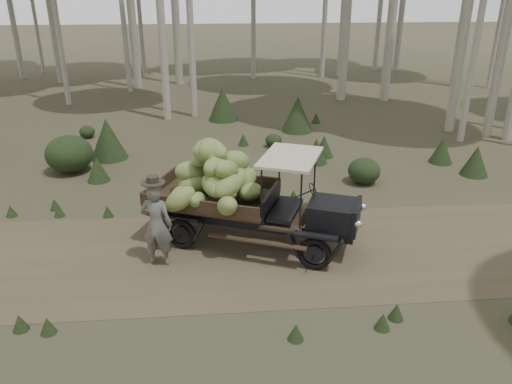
# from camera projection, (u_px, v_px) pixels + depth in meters

# --- Properties ---
(ground) EXTENTS (120.00, 120.00, 0.00)m
(ground) POSITION_uv_depth(u_px,v_px,m) (214.00, 256.00, 10.46)
(ground) COLOR #473D2B
(ground) RESTS_ON ground
(dirt_track) EXTENTS (70.00, 4.00, 0.01)m
(dirt_track) POSITION_uv_depth(u_px,v_px,m) (214.00, 256.00, 10.46)
(dirt_track) COLOR brown
(dirt_track) RESTS_ON ground
(banana_truck) EXTENTS (4.72, 3.07, 2.34)m
(banana_truck) POSITION_uv_depth(u_px,v_px,m) (231.00, 184.00, 10.57)
(banana_truck) COLOR black
(banana_truck) RESTS_ON ground
(farmer) EXTENTS (0.73, 0.58, 1.91)m
(farmer) POSITION_uv_depth(u_px,v_px,m) (157.00, 224.00, 9.85)
(farmer) COLOR #5B5853
(farmer) RESTS_ON ground
(undergrowth) EXTENTS (22.64, 21.50, 1.37)m
(undergrowth) POSITION_uv_depth(u_px,v_px,m) (309.00, 235.00, 10.14)
(undergrowth) COLOR #233319
(undergrowth) RESTS_ON ground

